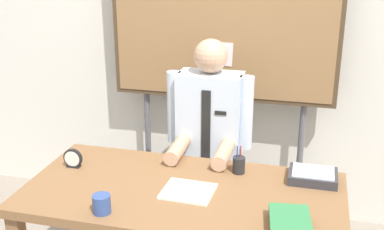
{
  "coord_description": "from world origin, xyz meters",
  "views": [
    {
      "loc": [
        0.62,
        -2.21,
        2.0
      ],
      "look_at": [
        0.0,
        0.2,
        1.1
      ],
      "focal_mm": 45.94,
      "sensor_mm": 36.0,
      "label": 1
    }
  ],
  "objects_px": {
    "open_notebook": "(188,191)",
    "pen_holder": "(239,165)",
    "person": "(209,155)",
    "book_stack": "(290,225)",
    "paper_tray": "(313,176)",
    "desk": "(183,204)",
    "coffee_mug": "(102,204)",
    "bulletin_board": "(223,19)",
    "desk_clock": "(73,159)"
  },
  "relations": [
    {
      "from": "book_stack",
      "to": "open_notebook",
      "type": "distance_m",
      "value": 0.58
    },
    {
      "from": "open_notebook",
      "to": "desk_clock",
      "type": "bearing_deg",
      "value": 170.06
    },
    {
      "from": "desk",
      "to": "coffee_mug",
      "type": "distance_m",
      "value": 0.47
    },
    {
      "from": "desk",
      "to": "book_stack",
      "type": "xyz_separation_m",
      "value": [
        0.57,
        -0.26,
        0.12
      ]
    },
    {
      "from": "open_notebook",
      "to": "pen_holder",
      "type": "relative_size",
      "value": 1.65
    },
    {
      "from": "book_stack",
      "to": "paper_tray",
      "type": "bearing_deg",
      "value": 80.46
    },
    {
      "from": "desk_clock",
      "to": "pen_holder",
      "type": "bearing_deg",
      "value": 10.06
    },
    {
      "from": "bulletin_board",
      "to": "open_notebook",
      "type": "height_order",
      "value": "bulletin_board"
    },
    {
      "from": "pen_holder",
      "to": "open_notebook",
      "type": "bearing_deg",
      "value": -126.58
    },
    {
      "from": "person",
      "to": "pen_holder",
      "type": "bearing_deg",
      "value": -55.73
    },
    {
      "from": "bulletin_board",
      "to": "open_notebook",
      "type": "relative_size",
      "value": 7.97
    },
    {
      "from": "person",
      "to": "bulletin_board",
      "type": "relative_size",
      "value": 0.68
    },
    {
      "from": "bulletin_board",
      "to": "pen_holder",
      "type": "distance_m",
      "value": 1.06
    },
    {
      "from": "open_notebook",
      "to": "pen_holder",
      "type": "distance_m",
      "value": 0.37
    },
    {
      "from": "coffee_mug",
      "to": "pen_holder",
      "type": "xyz_separation_m",
      "value": [
        0.57,
        0.59,
        0.0
      ]
    },
    {
      "from": "person",
      "to": "paper_tray",
      "type": "xyz_separation_m",
      "value": [
        0.66,
        -0.36,
        0.11
      ]
    },
    {
      "from": "pen_holder",
      "to": "paper_tray",
      "type": "xyz_separation_m",
      "value": [
        0.41,
        0.01,
        -0.02
      ]
    },
    {
      "from": "coffee_mug",
      "to": "paper_tray",
      "type": "height_order",
      "value": "coffee_mug"
    },
    {
      "from": "bulletin_board",
      "to": "paper_tray",
      "type": "distance_m",
      "value": 1.23
    },
    {
      "from": "coffee_mug",
      "to": "desk",
      "type": "bearing_deg",
      "value": 45.0
    },
    {
      "from": "desk",
      "to": "coffee_mug",
      "type": "xyz_separation_m",
      "value": [
        -0.32,
        -0.32,
        0.13
      ]
    },
    {
      "from": "pen_holder",
      "to": "desk",
      "type": "bearing_deg",
      "value": -132.78
    },
    {
      "from": "desk",
      "to": "book_stack",
      "type": "distance_m",
      "value": 0.64
    },
    {
      "from": "paper_tray",
      "to": "bulletin_board",
      "type": "bearing_deg",
      "value": 131.37
    },
    {
      "from": "desk_clock",
      "to": "coffee_mug",
      "type": "xyz_separation_m",
      "value": [
        0.37,
        -0.42,
        -0.0
      ]
    },
    {
      "from": "pen_holder",
      "to": "book_stack",
      "type": "bearing_deg",
      "value": -59.01
    },
    {
      "from": "desk",
      "to": "coffee_mug",
      "type": "relative_size",
      "value": 18.12
    },
    {
      "from": "book_stack",
      "to": "open_notebook",
      "type": "relative_size",
      "value": 1.11
    },
    {
      "from": "desk",
      "to": "book_stack",
      "type": "bearing_deg",
      "value": -24.19
    },
    {
      "from": "book_stack",
      "to": "desk",
      "type": "bearing_deg",
      "value": 155.81
    },
    {
      "from": "bulletin_board",
      "to": "coffee_mug",
      "type": "relative_size",
      "value": 22.71
    },
    {
      "from": "pen_holder",
      "to": "paper_tray",
      "type": "relative_size",
      "value": 0.62
    },
    {
      "from": "desk_clock",
      "to": "coffee_mug",
      "type": "distance_m",
      "value": 0.56
    },
    {
      "from": "book_stack",
      "to": "open_notebook",
      "type": "bearing_deg",
      "value": 156.19
    },
    {
      "from": "bulletin_board",
      "to": "open_notebook",
      "type": "distance_m",
      "value": 1.28
    },
    {
      "from": "desk",
      "to": "bulletin_board",
      "type": "relative_size",
      "value": 0.8
    },
    {
      "from": "book_stack",
      "to": "pen_holder",
      "type": "height_order",
      "value": "pen_holder"
    },
    {
      "from": "book_stack",
      "to": "pen_holder",
      "type": "bearing_deg",
      "value": 120.99
    },
    {
      "from": "bulletin_board",
      "to": "person",
      "type": "bearing_deg",
      "value": -90.01
    },
    {
      "from": "person",
      "to": "bulletin_board",
      "type": "bearing_deg",
      "value": 89.99
    },
    {
      "from": "bulletin_board",
      "to": "paper_tray",
      "type": "height_order",
      "value": "bulletin_board"
    },
    {
      "from": "open_notebook",
      "to": "pen_holder",
      "type": "height_order",
      "value": "pen_holder"
    },
    {
      "from": "desk",
      "to": "bulletin_board",
      "type": "height_order",
      "value": "bulletin_board"
    },
    {
      "from": "pen_holder",
      "to": "paper_tray",
      "type": "height_order",
      "value": "pen_holder"
    },
    {
      "from": "person",
      "to": "book_stack",
      "type": "relative_size",
      "value": 4.89
    },
    {
      "from": "person",
      "to": "pen_holder",
      "type": "xyz_separation_m",
      "value": [
        0.25,
        -0.37,
        0.13
      ]
    },
    {
      "from": "bulletin_board",
      "to": "open_notebook",
      "type": "bearing_deg",
      "value": -88.08
    },
    {
      "from": "person",
      "to": "coffee_mug",
      "type": "height_order",
      "value": "person"
    },
    {
      "from": "coffee_mug",
      "to": "desk_clock",
      "type": "bearing_deg",
      "value": 131.18
    },
    {
      "from": "person",
      "to": "open_notebook",
      "type": "relative_size",
      "value": 5.41
    }
  ]
}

